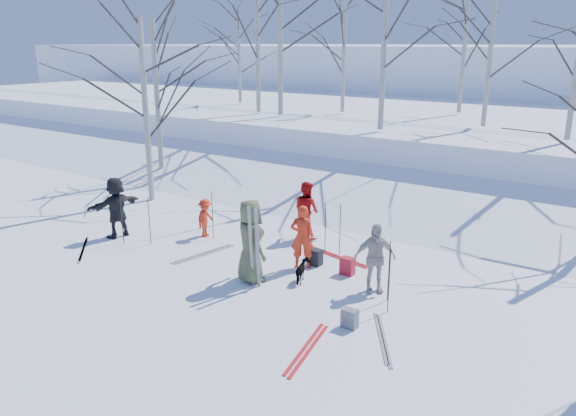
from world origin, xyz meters
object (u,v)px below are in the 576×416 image
Objects in this scene: skier_cream_east at (375,258)px; dog at (303,271)px; skier_olive_center at (250,241)px; backpack_dark at (315,257)px; skier_grey_west at (116,207)px; skier_red_north at (302,237)px; skier_redor_behind at (306,210)px; backpack_red at (347,266)px; skier_red_seated at (205,218)px; backpack_grey at (350,318)px.

skier_cream_east is 2.52× the size of dog.
backpack_dark is (0.69, 1.64, -0.76)m from skier_olive_center.
backpack_dark is (5.65, 1.38, -0.66)m from skier_grey_west.
skier_red_north is 2.16m from skier_redor_behind.
backpack_red is (-0.92, 0.49, -0.57)m from skier_cream_east.
skier_olive_center is 2.78m from skier_cream_east.
skier_red_north reaches higher than skier_red_seated.
backpack_grey is 0.95× the size of backpack_dark.
skier_red_north reaches higher than backpack_grey.
backpack_grey is (5.88, -2.33, -0.35)m from skier_red_seated.
skier_olive_center is at bearing -136.19° from backpack_red.
skier_cream_east is at bearing 162.84° from skier_redor_behind.
backpack_dark is (1.27, -1.55, -0.61)m from skier_redor_behind.
skier_olive_center reaches higher than backpack_dark.
backpack_dark is (-1.87, 0.56, -0.58)m from skier_cream_east.
backpack_red is (4.59, -0.10, -0.33)m from skier_red_seated.
skier_olive_center is 3.10× the size of dog.
dog is at bearing 100.53° from skier_grey_west.
skier_olive_center reaches higher than skier_grey_west.
skier_red_seated is 4.12m from dog.
skier_cream_east is 3.72× the size of backpack_red.
skier_olive_center is at bearing 94.24° from skier_grey_west.
skier_olive_center is 1.44m from skier_red_north.
skier_olive_center is 1.12× the size of skier_grey_west.
skier_red_seated is 0.63× the size of skier_grey_west.
skier_red_north reaches higher than dog.
dog is at bearing -117.11° from skier_red_seated.
skier_red_seated is 2.86× the size of backpack_grey.
skier_olive_center is 1.37m from dog.
skier_red_north is 1.45× the size of skier_red_seated.
skier_redor_behind is 1.49× the size of skier_red_seated.
skier_olive_center reaches higher than skier_redor_behind.
skier_olive_center is 3.25m from skier_redor_behind.
skier_cream_east is at bearing -16.59° from backpack_dark.
dog is 2.29m from backpack_grey.
backpack_grey is (3.50, -3.85, -0.62)m from skier_redor_behind.
skier_red_seated is (-2.95, 1.68, -0.42)m from skier_olive_center.
skier_red_north is 3.92× the size of backpack_dark.
backpack_grey is at bearing 90.62° from skier_grey_west.
skier_red_seated is 6.33m from backpack_grey.
backpack_dark reaches higher than backpack_grey.
skier_redor_behind reaches higher than skier_red_north.
skier_red_seated is 5.55m from skier_cream_east.
skier_olive_center is 3.42m from skier_red_seated.
skier_red_seated is at bearing 178.70° from backpack_red.
skier_redor_behind is 3.84× the size of backpack_red.
skier_olive_center reaches higher than dog.
skier_cream_east reaches higher than backpack_red.
backpack_red is (1.12, 0.24, -0.57)m from skier_red_north.
skier_red_seated is 2.48m from skier_grey_west.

